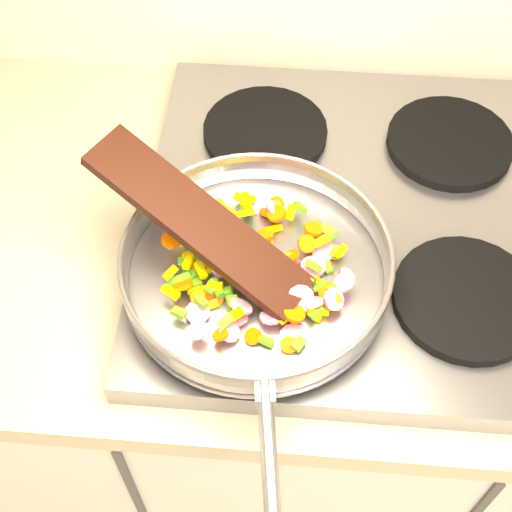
{
  "coord_description": "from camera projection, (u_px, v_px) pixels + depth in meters",
  "views": [
    {
      "loc": [
        -0.79,
        1.01,
        1.72
      ],
      "look_at": [
        -0.83,
        1.53,
        1.0
      ],
      "focal_mm": 50.0,
      "sensor_mm": 36.0,
      "label": 1
    }
  ],
  "objects": [
    {
      "name": "grate_fr",
      "position": [
        466.0,
        299.0,
        0.91
      ],
      "size": [
        0.19,
        0.19,
        0.02
      ],
      "primitive_type": "cylinder",
      "color": "black",
      "rests_on": "cooktop"
    },
    {
      "name": "wooden_spatula",
      "position": [
        199.0,
        222.0,
        0.88
      ],
      "size": [
        0.3,
        0.22,
        0.11
      ],
      "primitive_type": "cube",
      "rotation": [
        0.0,
        -0.32,
        2.62
      ],
      "color": "black",
      "rests_on": "saute_pan"
    },
    {
      "name": "vegetable_heap",
      "position": [
        255.0,
        268.0,
        0.91
      ],
      "size": [
        0.26,
        0.25,
        0.05
      ],
      "color": "#539919",
      "rests_on": "saute_pan"
    },
    {
      "name": "grate_fl",
      "position": [
        249.0,
        283.0,
        0.93
      ],
      "size": [
        0.19,
        0.19,
        0.02
      ],
      "primitive_type": "cylinder",
      "color": "black",
      "rests_on": "cooktop"
    },
    {
      "name": "grate_br",
      "position": [
        450.0,
        142.0,
        1.08
      ],
      "size": [
        0.19,
        0.19,
        0.02
      ],
      "primitive_type": "cylinder",
      "color": "black",
      "rests_on": "cooktop"
    },
    {
      "name": "grate_bl",
      "position": [
        265.0,
        132.0,
        1.09
      ],
      "size": [
        0.19,
        0.19,
        0.02
      ],
      "primitive_type": "cylinder",
      "color": "black",
      "rests_on": "cooktop"
    },
    {
      "name": "cooktop",
      "position": [
        355.0,
        220.0,
        1.02
      ],
      "size": [
        0.6,
        0.6,
        0.04
      ],
      "primitive_type": "cube",
      "color": "#939399",
      "rests_on": "counter_top"
    },
    {
      "name": "saute_pan",
      "position": [
        256.0,
        265.0,
        0.9
      ],
      "size": [
        0.38,
        0.55,
        0.05
      ],
      "rotation": [
        0.0,
        0.0,
        0.14
      ],
      "color": "#9E9EA5",
      "rests_on": "grate_fl"
    }
  ]
}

